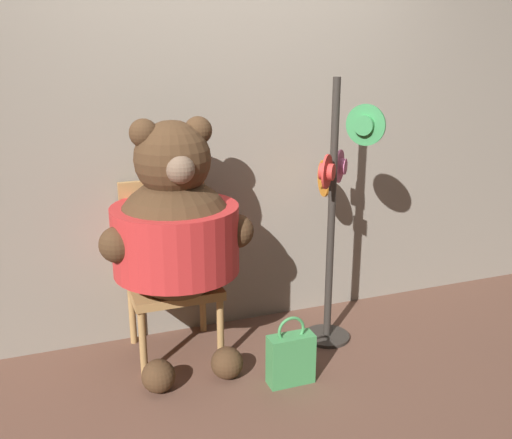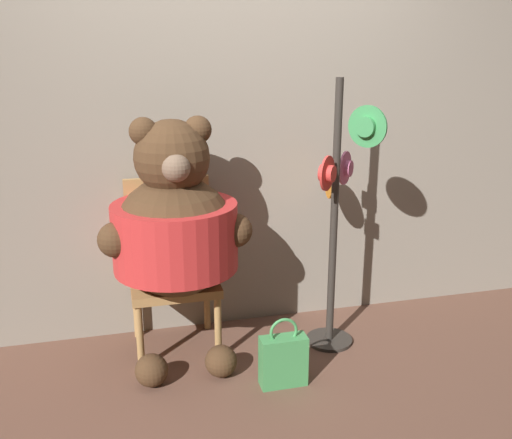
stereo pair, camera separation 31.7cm
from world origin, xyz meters
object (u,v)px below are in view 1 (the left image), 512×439
object	(u,v)px
chair	(169,264)
teddy_bear	(176,231)
handbag_on_ground	(291,358)
hat_display_rack	(335,210)

from	to	relation	value
chair	teddy_bear	world-z (taller)	teddy_bear
teddy_bear	handbag_on_ground	size ratio (longest dim) A/B	3.57
teddy_bear	hat_display_rack	world-z (taller)	hat_display_rack
teddy_bear	hat_display_rack	size ratio (longest dim) A/B	0.88
chair	handbag_on_ground	distance (m)	0.88
hat_display_rack	handbag_on_ground	bearing A→B (deg)	-139.07
teddy_bear	handbag_on_ground	bearing A→B (deg)	-43.14
hat_display_rack	handbag_on_ground	world-z (taller)	hat_display_rack
teddy_bear	handbag_on_ground	xyz separation A→B (m)	(0.49, -0.46, -0.62)
chair	teddy_bear	size ratio (longest dim) A/B	0.72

